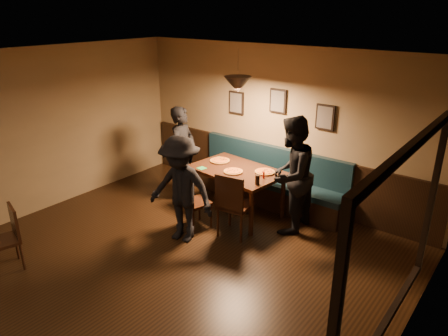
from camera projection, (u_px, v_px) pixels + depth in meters
name	position (u px, v px, depth m)	size (l,w,h in m)	color
floor	(132.00, 287.00, 5.39)	(7.00, 7.00, 0.00)	black
ceiling	(111.00, 67.00, 4.38)	(7.00, 7.00, 0.00)	silver
wall_back	(278.00, 126.00, 7.46)	(6.00, 6.00, 0.00)	#8C704F
wall_left	(0.00, 141.00, 6.61)	(7.00, 7.00, 0.00)	#8C704F
wall_right	(379.00, 287.00, 3.16)	(7.00, 7.00, 0.00)	#8C704F
wainscot	(275.00, 173.00, 7.76)	(5.88, 0.06, 1.00)	black
booth_bench	(267.00, 177.00, 7.56)	(3.00, 0.60, 1.00)	#0F232D
window_frame	(396.00, 246.00, 3.52)	(0.06, 2.56, 1.86)	black
window_glass	(392.00, 245.00, 3.54)	(2.40, 2.40, 0.00)	black
picture_left	(236.00, 103.00, 7.84)	(0.32, 0.04, 0.42)	black
picture_center	(278.00, 101.00, 7.27)	(0.32, 0.04, 0.42)	black
picture_right	(325.00, 117.00, 6.81)	(0.32, 0.04, 0.42)	black
pendant_lamp	(238.00, 84.00, 6.53)	(0.44, 0.44, 0.25)	black
dining_table	(236.00, 191.00, 7.20)	(1.53, 0.98, 0.82)	#321A0E
chair_near_left	(196.00, 201.00, 6.73)	(0.40, 0.40, 0.91)	black
chair_near_right	(235.00, 204.00, 6.48)	(0.47, 0.47, 1.06)	black
diner_left	(183.00, 153.00, 7.65)	(0.64, 0.42, 1.74)	black
diner_right	(291.00, 175.00, 6.47)	(0.92, 0.71, 1.88)	black
diner_front	(181.00, 190.00, 6.23)	(1.08, 0.62, 1.67)	black
pizza_a	(220.00, 161.00, 7.39)	(0.35, 0.35, 0.04)	#C37824
pizza_b	(233.00, 171.00, 6.91)	(0.32, 0.32, 0.04)	gold
pizza_c	(265.00, 172.00, 6.90)	(0.33, 0.33, 0.04)	orange
soda_glass	(257.00, 180.00, 6.43)	(0.07, 0.07, 0.15)	black
tabasco_bottle	(264.00, 175.00, 6.65)	(0.03, 0.03, 0.13)	#900C04
napkin_a	(219.00, 158.00, 7.55)	(0.15, 0.15, 0.01)	#1F773F
napkin_b	(202.00, 168.00, 7.09)	(0.13, 0.13, 0.01)	#217D39
cutlery_set	(223.00, 176.00, 6.78)	(0.02, 0.17, 0.00)	white
cafe_chair_far	(3.00, 240.00, 5.63)	(0.40, 0.40, 0.90)	black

